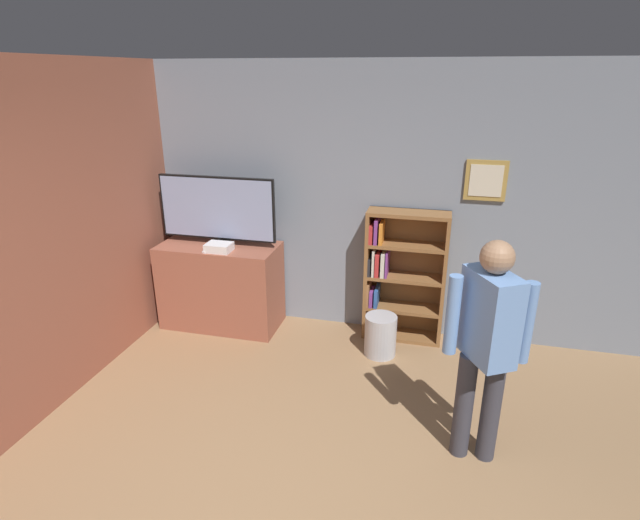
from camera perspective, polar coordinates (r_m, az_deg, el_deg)
name	(u,v)px	position (r m, az deg, el deg)	size (l,w,h in m)	color
wall_back	(364,203)	(5.04, 5.05, 6.53)	(6.32, 0.09, 2.70)	gray
wall_side_brick	(69,232)	(4.58, -26.78, 2.88)	(0.06, 4.62, 2.70)	#93513D
tv_ledge	(221,285)	(5.41, -11.21, -2.85)	(1.23, 0.59, 0.90)	#93513D
television	(217,210)	(5.18, -11.67, 5.66)	(1.22, 0.22, 0.71)	black
game_console	(219,247)	(5.06, -11.47, 1.43)	(0.25, 0.19, 0.08)	white
remote_loose	(208,251)	(5.08, -12.64, 1.07)	(0.08, 0.14, 0.02)	white
bookshelf	(398,277)	(5.05, 8.91, -1.97)	(0.79, 0.28, 1.34)	brown
person	(487,338)	(3.47, 18.49, -8.41)	(0.55, 0.46, 1.62)	#383842
waste_bin	(380,335)	(4.89, 6.92, -8.54)	(0.31, 0.31, 0.41)	#B7B7BC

